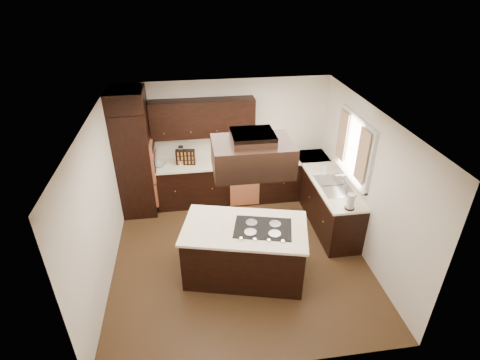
% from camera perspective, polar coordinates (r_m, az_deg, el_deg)
% --- Properties ---
extents(floor, '(4.20, 4.20, 0.02)m').
position_cam_1_polar(floor, '(6.60, -0.12, -11.44)').
color(floor, brown).
rests_on(floor, ground).
extents(ceiling, '(4.20, 4.20, 0.02)m').
position_cam_1_polar(ceiling, '(5.29, -0.15, 9.55)').
color(ceiling, white).
rests_on(ceiling, ground).
extents(wall_back, '(4.20, 0.02, 2.50)m').
position_cam_1_polar(wall_back, '(7.71, -2.35, 6.12)').
color(wall_back, silver).
rests_on(wall_back, ground).
extents(wall_front, '(4.20, 0.02, 2.50)m').
position_cam_1_polar(wall_front, '(4.23, 4.09, -17.22)').
color(wall_front, silver).
rests_on(wall_front, ground).
extents(wall_left, '(0.02, 4.20, 2.50)m').
position_cam_1_polar(wall_left, '(5.98, -20.63, -3.50)').
color(wall_left, silver).
rests_on(wall_left, ground).
extents(wall_right, '(0.02, 4.20, 2.50)m').
position_cam_1_polar(wall_right, '(6.45, 18.77, -0.58)').
color(wall_right, silver).
rests_on(wall_right, ground).
extents(oven_column, '(0.65, 0.75, 2.12)m').
position_cam_1_polar(oven_column, '(7.47, -15.66, 2.55)').
color(oven_column, black).
rests_on(oven_column, floor).
extents(wall_oven_face, '(0.05, 0.62, 0.78)m').
position_cam_1_polar(wall_oven_face, '(7.40, -13.04, 3.17)').
color(wall_oven_face, '#C56B43').
rests_on(wall_oven_face, oven_column).
extents(base_cabinets_back, '(2.93, 0.60, 0.88)m').
position_cam_1_polar(base_cabinets_back, '(7.80, -1.73, -0.23)').
color(base_cabinets_back, black).
rests_on(base_cabinets_back, floor).
extents(base_cabinets_right, '(0.60, 2.40, 0.88)m').
position_cam_1_polar(base_cabinets_right, '(7.43, 12.76, -2.68)').
color(base_cabinets_right, black).
rests_on(base_cabinets_right, floor).
extents(countertop_back, '(2.93, 0.63, 0.04)m').
position_cam_1_polar(countertop_back, '(7.57, -1.77, 2.73)').
color(countertop_back, white).
rests_on(countertop_back, base_cabinets_back).
extents(countertop_right, '(0.63, 2.40, 0.04)m').
position_cam_1_polar(countertop_right, '(7.20, 13.05, 0.40)').
color(countertop_right, white).
rests_on(countertop_right, base_cabinets_right).
extents(upper_cabinets, '(2.00, 0.34, 0.72)m').
position_cam_1_polar(upper_cabinets, '(7.30, -5.69, 9.37)').
color(upper_cabinets, black).
rests_on(upper_cabinets, wall_back).
extents(dishwasher_front, '(0.60, 0.05, 0.72)m').
position_cam_1_polar(dishwasher_front, '(7.61, 0.73, -1.46)').
color(dishwasher_front, '#C56B43').
rests_on(dishwasher_front, floor).
extents(window_frame, '(0.06, 1.32, 1.12)m').
position_cam_1_polar(window_frame, '(6.69, 17.06, 4.71)').
color(window_frame, silver).
rests_on(window_frame, wall_right).
extents(window_pane, '(0.00, 1.20, 1.00)m').
position_cam_1_polar(window_pane, '(6.70, 17.28, 4.72)').
color(window_pane, white).
rests_on(window_pane, wall_right).
extents(curtain_left, '(0.02, 0.34, 0.90)m').
position_cam_1_polar(curtain_left, '(6.31, 18.12, 3.47)').
color(curtain_left, beige).
rests_on(curtain_left, wall_right).
extents(curtain_right, '(0.02, 0.34, 0.90)m').
position_cam_1_polar(curtain_right, '(7.00, 15.33, 6.52)').
color(curtain_right, beige).
rests_on(curtain_right, wall_right).
extents(sink_rim, '(0.52, 0.84, 0.01)m').
position_cam_1_polar(sink_rim, '(6.91, 14.15, -0.83)').
color(sink_rim, silver).
rests_on(sink_rim, countertop_right).
extents(island, '(1.99, 1.40, 0.88)m').
position_cam_1_polar(island, '(5.99, 0.70, -10.87)').
color(island, black).
rests_on(island, floor).
extents(island_top, '(2.07, 1.48, 0.04)m').
position_cam_1_polar(island_top, '(5.70, 0.72, -7.36)').
color(island_top, white).
rests_on(island_top, island).
extents(cooktop, '(0.97, 0.76, 0.01)m').
position_cam_1_polar(cooktop, '(5.67, 3.50, -7.31)').
color(cooktop, black).
rests_on(cooktop, island_top).
extents(range_hood, '(1.05, 0.72, 0.42)m').
position_cam_1_polar(range_hood, '(4.95, 1.91, 3.61)').
color(range_hood, black).
rests_on(range_hood, ceiling).
extents(hood_duct, '(0.55, 0.50, 0.13)m').
position_cam_1_polar(hood_duct, '(4.83, 1.96, 6.54)').
color(hood_duct, black).
rests_on(hood_duct, ceiling).
extents(blender_base, '(0.15, 0.15, 0.10)m').
position_cam_1_polar(blender_base, '(7.52, -8.85, 2.80)').
color(blender_base, silver).
rests_on(blender_base, countertop_back).
extents(blender_pitcher, '(0.13, 0.13, 0.26)m').
position_cam_1_polar(blender_pitcher, '(7.45, -8.96, 4.03)').
color(blender_pitcher, silver).
rests_on(blender_pitcher, blender_base).
extents(spice_rack, '(0.39, 0.15, 0.31)m').
position_cam_1_polar(spice_rack, '(7.45, -8.30, 3.47)').
color(spice_rack, black).
rests_on(spice_rack, countertop_back).
extents(mixing_bowl, '(0.35, 0.35, 0.07)m').
position_cam_1_polar(mixing_bowl, '(7.52, -12.25, 2.29)').
color(mixing_bowl, silver).
rests_on(mixing_bowl, countertop_back).
extents(soap_bottle, '(0.10, 0.10, 0.17)m').
position_cam_1_polar(soap_bottle, '(7.30, 12.77, 1.83)').
color(soap_bottle, silver).
rests_on(soap_bottle, countertop_right).
extents(paper_towel, '(0.13, 0.13, 0.27)m').
position_cam_1_polar(paper_towel, '(6.27, 16.49, -3.18)').
color(paper_towel, silver).
rests_on(paper_towel, countertop_right).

